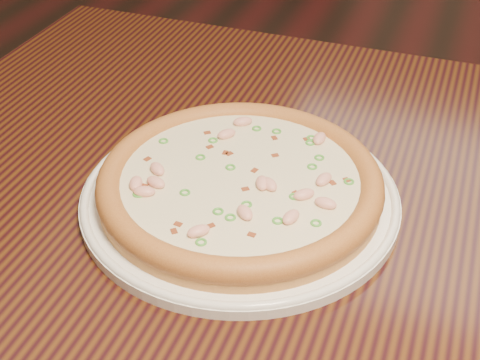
% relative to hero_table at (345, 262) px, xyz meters
% --- Properties ---
extents(ground, '(9.00, 9.00, 0.00)m').
position_rel_hero_table_xyz_m(ground, '(-0.01, 0.44, -0.65)').
color(ground, black).
extents(hero_table, '(1.20, 0.80, 0.75)m').
position_rel_hero_table_xyz_m(hero_table, '(0.00, 0.00, 0.00)').
color(hero_table, black).
rests_on(hero_table, ground).
extents(plate, '(0.36, 0.36, 0.02)m').
position_rel_hero_table_xyz_m(plate, '(-0.12, -0.05, 0.11)').
color(plate, white).
rests_on(plate, hero_table).
extents(pizza, '(0.32, 0.32, 0.03)m').
position_rel_hero_table_xyz_m(pizza, '(-0.12, -0.05, 0.13)').
color(pizza, tan).
rests_on(pizza, plate).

